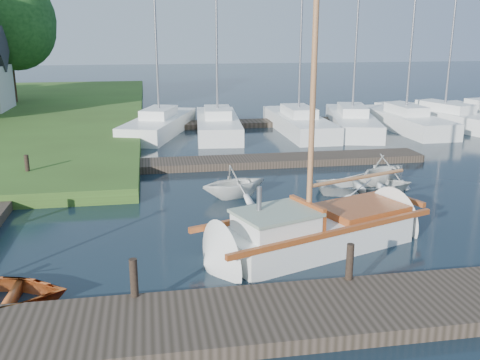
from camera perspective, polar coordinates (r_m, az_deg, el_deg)
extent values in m
plane|color=black|center=(16.05, 0.00, -4.13)|extent=(160.00, 160.00, 0.00)
cube|color=#30281E|center=(10.64, 5.68, -14.12)|extent=(18.00, 2.20, 0.30)
cube|color=#30281E|center=(22.50, 2.20, 2.03)|extent=(14.00, 1.60, 0.30)
cube|color=#30281E|center=(33.76, 12.27, 6.24)|extent=(30.00, 1.60, 0.30)
cylinder|color=black|center=(10.96, -11.25, -10.19)|extent=(0.16, 0.16, 0.80)
cylinder|color=black|center=(11.68, 11.63, -8.53)|extent=(0.16, 0.16, 0.80)
cylinder|color=black|center=(20.91, -21.75, 1.42)|extent=(0.16, 0.16, 0.80)
cube|color=white|center=(14.04, 7.90, -6.24)|extent=(5.38, 3.60, 0.90)
cone|color=white|center=(15.99, 16.61, -4.01)|extent=(1.90, 2.29, 1.96)
cone|color=white|center=(12.56, -2.95, -8.79)|extent=(1.61, 2.18, 1.96)
cube|color=#93421A|center=(14.56, 5.71, -3.21)|extent=(5.86, 2.25, 0.14)
cube|color=#93421A|center=(13.18, 10.48, -5.46)|extent=(5.86, 2.25, 0.14)
cube|color=#93421A|center=(16.08, 17.61, -2.06)|extent=(0.49, 1.07, 0.14)
cube|color=white|center=(13.13, 3.84, -4.55)|extent=(2.17, 1.93, 0.44)
cube|color=#91A38C|center=(13.05, 3.86, -3.51)|extent=(2.30, 2.06, 0.08)
cube|color=#93421A|center=(13.63, 7.18, -3.52)|extent=(0.60, 1.36, 0.60)
cylinder|color=slate|center=(13.03, 2.06, -1.99)|extent=(0.12, 0.12, 0.60)
cube|color=#93421A|center=(14.84, 12.88, -3.02)|extent=(2.58, 2.17, 0.20)
cylinder|color=#935B2E|center=(12.93, 7.96, 13.08)|extent=(0.14, 0.14, 8.40)
cylinder|color=#935B2E|center=(14.45, 12.51, 0.23)|extent=(3.04, 1.20, 0.10)
imported|color=white|center=(17.93, -0.60, 0.02)|extent=(2.78, 2.57, 1.21)
imported|color=white|center=(19.06, 13.26, -0.28)|extent=(3.53, 2.68, 0.68)
imported|color=white|center=(20.11, 15.12, 1.25)|extent=(3.09, 2.97, 1.25)
cube|color=white|center=(29.76, -8.59, 5.79)|extent=(4.59, 8.13, 0.90)
cube|color=white|center=(29.65, -8.64, 7.12)|extent=(2.20, 3.05, 0.50)
cylinder|color=slate|center=(29.34, -8.98, 15.17)|extent=(0.12, 0.12, 8.81)
cube|color=white|center=(29.52, -2.40, 5.87)|extent=(2.88, 8.18, 0.90)
cube|color=white|center=(29.41, -2.42, 7.22)|extent=(1.64, 2.92, 0.50)
cylinder|color=slate|center=(29.10, -2.52, 15.43)|extent=(0.12, 0.12, 8.91)
cube|color=white|center=(30.16, 6.25, 6.00)|extent=(2.20, 8.36, 0.90)
cube|color=white|center=(30.05, 6.29, 7.32)|extent=(1.40, 2.93, 0.50)
cylinder|color=slate|center=(29.76, 6.60, 17.33)|extent=(0.12, 0.12, 10.96)
cube|color=white|center=(31.13, 11.83, 6.06)|extent=(4.23, 8.96, 0.90)
cube|color=white|center=(31.03, 11.90, 7.34)|extent=(2.09, 3.29, 0.50)
cylinder|color=slate|center=(30.75, 12.44, 16.68)|extent=(0.12, 0.12, 10.59)
cube|color=white|center=(32.12, 17.20, 5.98)|extent=(2.37, 8.06, 0.90)
cube|color=white|center=(32.02, 17.30, 7.22)|extent=(1.46, 2.84, 0.50)
cylinder|color=slate|center=(31.74, 18.00, 15.64)|extent=(0.12, 0.12, 9.91)
cube|color=white|center=(34.04, 20.91, 6.16)|extent=(5.00, 10.01, 0.90)
cube|color=white|center=(33.95, 21.02, 7.33)|extent=(2.35, 3.69, 0.50)
cylinder|color=slate|center=(33.69, 21.84, 15.45)|extent=(0.12, 0.12, 10.14)
cylinder|color=#332114|center=(42.08, -23.10, 10.15)|extent=(0.36, 0.36, 3.67)
sphere|color=#173F16|center=(41.97, -23.66, 15.27)|extent=(6.73, 6.73, 6.73)
sphere|color=#173F16|center=(41.56, -22.99, 14.64)|extent=(5.71, 5.71, 5.71)
sphere|color=#173F16|center=(42.47, -24.19, 16.17)|extent=(6.12, 6.12, 6.12)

